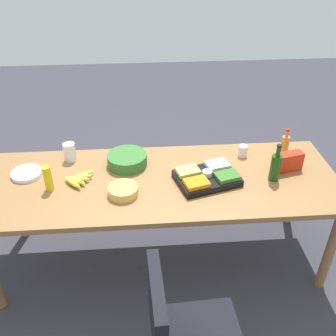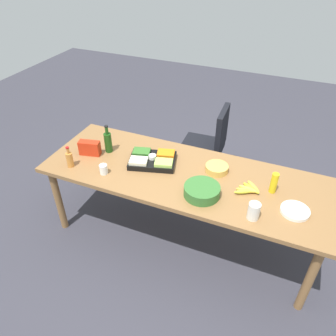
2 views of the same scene
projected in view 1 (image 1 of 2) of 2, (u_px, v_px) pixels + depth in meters
ground_plane at (162, 258)px, 3.12m from camera, size 10.00×10.00×0.00m
conference_table at (161, 188)px, 2.71m from camera, size 2.56×0.91×0.80m
veggie_tray at (207, 177)px, 2.64m from camera, size 0.49×0.40×0.09m
chip_bowl at (123, 191)px, 2.51m from camera, size 0.26×0.26×0.06m
paper_plate_stack at (27, 173)px, 2.71m from camera, size 0.23×0.23×0.03m
banana_bunch at (78, 179)px, 2.64m from camera, size 0.21×0.22×0.04m
wine_bottle at (276, 167)px, 2.61m from camera, size 0.08×0.08×0.28m
chip_bag_red at (289, 162)px, 2.74m from camera, size 0.21×0.12×0.14m
mustard_bottle at (48, 178)px, 2.53m from camera, size 0.07×0.07×0.18m
salad_bowl at (127, 160)px, 2.81m from camera, size 0.30×0.30×0.09m
paper_cup at (243, 151)px, 2.91m from camera, size 0.08×0.08×0.09m
dressing_bottle at (285, 144)px, 2.93m from camera, size 0.07×0.07×0.21m
mayo_jar at (70, 152)px, 2.85m from camera, size 0.11×0.11×0.14m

